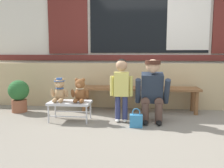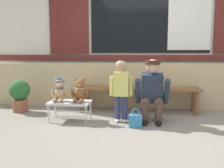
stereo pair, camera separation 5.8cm
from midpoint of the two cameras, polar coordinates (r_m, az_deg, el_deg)
The scene contains 11 objects.
ground_plane at distance 3.26m, azimuth 10.18°, elevation -11.17°, with size 60.00×60.00×0.00m, color gray.
brick_low_wall at distance 4.55m, azimuth 9.34°, elevation -0.37°, with size 7.14×0.25×0.85m, color tan.
shop_facade at distance 5.09m, azimuth 9.48°, elevation 15.96°, with size 7.29×0.26×3.59m.
wooden_bench_long at distance 4.20m, azimuth 7.02°, elevation -1.70°, with size 2.10×0.40×0.44m.
small_display_bench at distance 3.67m, azimuth -9.78°, elevation -4.74°, with size 0.64×0.36×0.30m.
teddy_bear_with_hat at distance 3.69m, azimuth -12.22°, elevation -1.49°, with size 0.28×0.27×0.36m.
teddy_bear_plain at distance 3.59m, azimuth -7.39°, elevation -1.75°, with size 0.28×0.26×0.36m.
child_standing at distance 3.50m, azimuth 2.74°, elevation 0.18°, with size 0.35×0.18×0.96m.
adult_crouching at distance 3.57m, azimuth 10.30°, elevation -1.59°, with size 0.50×0.49×0.95m.
handbag_on_ground at distance 3.35m, azimuth 6.27°, elevation -8.84°, with size 0.18×0.11×0.27m.
potted_plant at distance 4.47m, azimuth -21.21°, elevation -2.24°, with size 0.36×0.36×0.57m.
Camera 2 is at (-0.16, -3.08, 1.02)m, focal length 37.53 mm.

